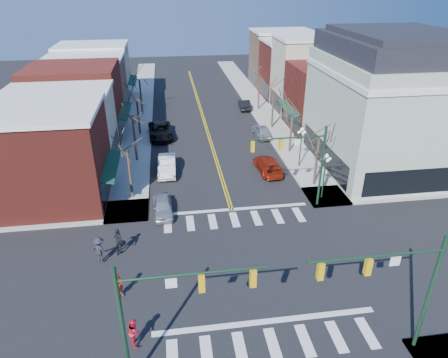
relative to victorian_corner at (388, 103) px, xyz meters
name	(u,v)px	position (x,y,z in m)	size (l,w,h in m)	color
ground	(250,269)	(-16.50, -14.50, -6.66)	(160.00, 160.00, 0.00)	black
sidewalk_left	(134,157)	(-25.25, 5.50, -6.58)	(3.50, 70.00, 0.15)	#9E9B93
sidewalk_right	(290,148)	(-7.75, 5.50, -6.58)	(3.50, 70.00, 0.15)	#9E9B93
bldg_left_brick_a	(42,158)	(-32.00, -2.75, -2.66)	(10.00, 8.50, 8.00)	maroon
bldg_left_stucco_a	(63,129)	(-32.00, 5.00, -2.91)	(10.00, 7.00, 7.50)	#C0B89E
bldg_left_brick_b	(76,102)	(-32.00, 13.00, -2.41)	(10.00, 9.00, 8.50)	maroon
bldg_left_tan	(88,88)	(-32.00, 21.25, -2.76)	(10.00, 7.50, 7.80)	#89644B
bldg_left_stucco_b	(95,74)	(-32.00, 29.00, -2.56)	(10.00, 8.00, 8.20)	#C0B89E
bldg_right_brick_a	(331,98)	(-1.00, 11.25, -2.66)	(10.00, 8.50, 8.00)	maroon
bldg_right_stucco	(311,76)	(-1.00, 19.00, -1.66)	(10.00, 7.00, 10.00)	#C0B89E
bldg_right_brick_b	(295,70)	(-1.00, 26.50, -2.41)	(10.00, 8.00, 8.50)	maroon
bldg_right_tan	(281,59)	(-1.00, 34.50, -2.16)	(10.00, 8.00, 9.00)	#89644B
victorian_corner	(388,103)	(0.00, 0.00, 0.00)	(12.25, 14.25, 13.30)	#AAB9A0
traffic_mast_near_left	(163,307)	(-22.05, -21.90, -1.95)	(6.60, 0.28, 7.20)	#14331E
traffic_mast_near_right	(398,282)	(-10.95, -21.90, -1.95)	(6.60, 0.28, 7.20)	#14331E
traffic_mast_far_right	(301,157)	(-10.95, -7.10, -1.95)	(6.60, 0.28, 7.20)	#14331E
lamppost_corner	(325,168)	(-8.30, -6.00, -3.70)	(0.36, 0.36, 4.33)	#14331E
lamppost_midblock	(301,141)	(-8.30, 0.50, -3.70)	(0.36, 0.36, 4.33)	#14331E
tree_left_a	(130,174)	(-24.90, -3.50, -4.28)	(0.24, 0.24, 4.76)	#382B21
tree_left_b	(135,139)	(-24.90, 4.50, -4.14)	(0.24, 0.24, 5.04)	#382B21
tree_left_c	(139,117)	(-24.90, 12.50, -4.38)	(0.24, 0.24, 4.55)	#382B21
tree_left_d	(141,98)	(-24.90, 20.50, -4.21)	(0.24, 0.24, 4.90)	#382B21
tree_right_a	(316,163)	(-8.10, -3.50, -4.35)	(0.24, 0.24, 4.62)	#382B21
tree_right_b	(291,130)	(-8.10, 4.50, -4.07)	(0.24, 0.24, 5.18)	#382B21
tree_right_c	(273,110)	(-8.10, 12.50, -4.24)	(0.24, 0.24, 4.83)	#382B21
tree_right_d	(259,93)	(-8.10, 20.50, -4.17)	(0.24, 0.24, 4.97)	#382B21
car_left_near	(163,206)	(-22.25, -6.50, -5.98)	(1.59, 3.95, 1.34)	#BABBBF
car_left_mid	(167,165)	(-21.75, 1.24, -5.86)	(1.69, 4.85, 1.60)	white
car_left_far	(160,131)	(-22.36, 11.21, -5.83)	(2.74, 5.95, 1.65)	black
car_right_near	(268,165)	(-11.70, 0.00, -5.92)	(2.08, 5.11, 1.48)	#9B220E
car_right_mid	(262,131)	(-10.10, 9.61, -5.91)	(1.75, 4.36, 1.48)	silver
car_right_far	(244,105)	(-10.10, 21.00, -5.96)	(1.47, 4.21, 1.39)	black
pedestrian_red_a	(118,285)	(-24.95, -15.95, -5.64)	(0.63, 0.41, 1.73)	#AF2812
pedestrian_red_b	(134,331)	(-23.80, -19.67, -5.66)	(0.83, 0.64, 1.70)	red
pedestrian_dark_a	(118,240)	(-25.34, -11.40, -5.57)	(1.10, 0.46, 1.87)	black
pedestrian_dark_b	(100,249)	(-26.50, -12.29, -5.56)	(1.22, 0.70, 1.89)	black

